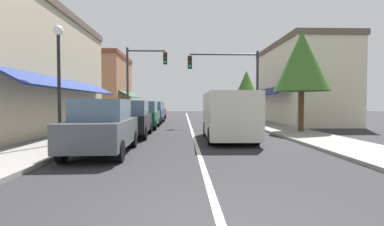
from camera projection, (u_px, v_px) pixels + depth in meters
name	position (u px, v px, depth m)	size (l,w,h in m)	color
ground_plane	(190.00, 125.00, 21.34)	(80.00, 80.00, 0.00)	#28282B
sidewalk_left	(116.00, 125.00, 21.17)	(2.60, 56.00, 0.12)	gray
sidewalk_right	(263.00, 124.00, 21.51)	(2.60, 56.00, 0.12)	gray
lane_center_stripe	(190.00, 125.00, 21.34)	(0.14, 52.00, 0.01)	silver
storefront_left_block	(12.00, 70.00, 14.94)	(6.61, 14.20, 6.74)	#BCAD8E
storefront_right_block	(300.00, 84.00, 23.51)	(5.91, 10.20, 6.46)	beige
storefront_far_left	(105.00, 87.00, 30.94)	(5.66, 8.20, 6.80)	#9E6B4C
parked_car_nearest_left	(103.00, 127.00, 9.24)	(1.88, 4.15, 1.77)	#4C5156
parked_car_second_left	(131.00, 119.00, 13.99)	(1.87, 4.14, 1.77)	black
parked_car_third_left	(144.00, 115.00, 18.62)	(1.80, 4.11, 1.77)	#0F4C33
parked_car_far_left	(153.00, 113.00, 23.52)	(1.81, 4.12, 1.77)	navy
parked_car_distant_left	(156.00, 111.00, 28.96)	(1.79, 4.10, 1.77)	maroon
van_in_lane	(228.00, 114.00, 12.77)	(2.06, 5.21, 2.12)	beige
traffic_signal_mast_arm	(232.00, 75.00, 20.38)	(5.08, 0.50, 5.36)	#333333
traffic_signal_left_corner	(140.00, 74.00, 21.99)	(3.16, 0.50, 5.92)	#333333
street_lamp_left_near	(59.00, 65.00, 10.58)	(0.36, 0.36, 4.51)	black
tree_right_near	(302.00, 61.00, 15.56)	(2.97, 2.97, 5.57)	#4C331E
tree_right_far	(246.00, 84.00, 30.90)	(2.54, 2.54, 5.13)	#4C331E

